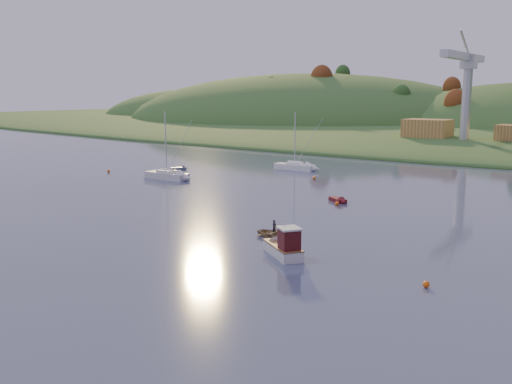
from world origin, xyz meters
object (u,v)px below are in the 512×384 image
Objects in this scene: fishing_boat at (281,245)px; canoe at (274,234)px; red_tender at (340,201)px; grey_dinghy at (181,168)px; sailboat_near at (167,175)px; sailboat_far at (295,166)px.

fishing_boat is 6.02m from canoe.
grey_dinghy is at bearing -161.31° from red_tender.
sailboat_near reaches higher than canoe.
sailboat_near is 40.99m from canoe.
canoe is at bearing -46.14° from red_tender.
red_tender is at bearing -76.29° from grey_dinghy.
grey_dinghy is (-16.64, -12.13, -0.45)m from sailboat_far.
sailboat_near is (-39.15, 25.46, -0.12)m from fishing_boat.
grey_dinghy is (-45.04, 35.15, -0.59)m from fishing_boat.
grey_dinghy is at bearing -146.97° from sailboat_far.
sailboat_far is at bearing -24.08° from grey_dinghy.
red_tender is 39.62m from grey_dinghy.
canoe is (-3.86, 4.60, -0.46)m from fishing_boat.
red_tender reaches higher than canoe.
sailboat_far is 2.97× the size of red_tender.
red_tender is at bearing 11.90° from canoe.
fishing_boat is 55.15m from sailboat_far.
sailboat_near is 3.03× the size of canoe.
sailboat_near is at bearing 62.27° from canoe.
sailboat_far is (-28.40, 47.28, -0.14)m from fishing_boat.
grey_dinghy is at bearing 120.11° from sailboat_near.
sailboat_far reaches higher than fishing_boat.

